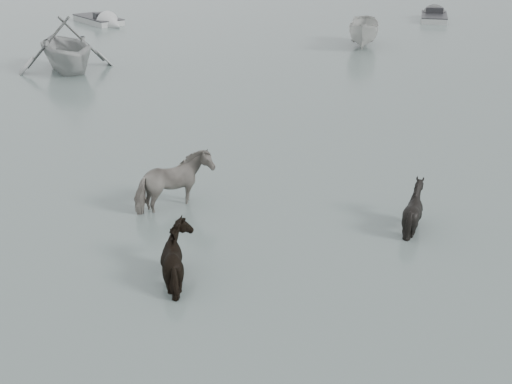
# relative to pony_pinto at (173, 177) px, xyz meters

# --- Properties ---
(ground) EXTENTS (140.00, 140.00, 0.00)m
(ground) POSITION_rel_pony_pinto_xyz_m (1.76, -1.90, -0.83)
(ground) COLOR slate
(ground) RESTS_ON ground
(pony_pinto) EXTENTS (2.13, 1.39, 1.65)m
(pony_pinto) POSITION_rel_pony_pinto_xyz_m (0.00, 0.00, 0.00)
(pony_pinto) COLOR black
(pony_pinto) RESTS_ON ground
(pony_dark) EXTENTS (1.53, 1.68, 1.42)m
(pony_dark) POSITION_rel_pony_pinto_xyz_m (-0.63, -3.28, -0.12)
(pony_dark) COLOR black
(pony_dark) RESTS_ON ground
(pony_black) EXTENTS (1.38, 1.26, 1.40)m
(pony_black) POSITION_rel_pony_pinto_xyz_m (4.99, -2.94, -0.13)
(pony_black) COLOR black
(pony_black) RESTS_ON ground
(rowboat_trail) EXTENTS (5.06, 5.63, 2.64)m
(rowboat_trail) POSITION_rel_pony_pinto_xyz_m (-1.01, 15.98, 0.49)
(rowboat_trail) COLOR #ABADAB
(rowboat_trail) RESTS_ON ground
(boat_small) EXTENTS (3.56, 4.34, 1.60)m
(boat_small) POSITION_rel_pony_pinto_xyz_m (14.46, 16.31, -0.03)
(boat_small) COLOR #B1B1AC
(boat_small) RESTS_ON ground
(skiff_port) EXTENTS (4.15, 5.06, 0.75)m
(skiff_port) POSITION_rel_pony_pinto_xyz_m (23.08, 22.26, -0.45)
(skiff_port) COLOR #AAADAA
(skiff_port) RESTS_ON ground
(skiff_mid) EXTENTS (3.34, 5.96, 0.75)m
(skiff_mid) POSITION_rel_pony_pinto_xyz_m (2.14, 29.04, -0.45)
(skiff_mid) COLOR #ADAFAD
(skiff_mid) RESTS_ON ground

